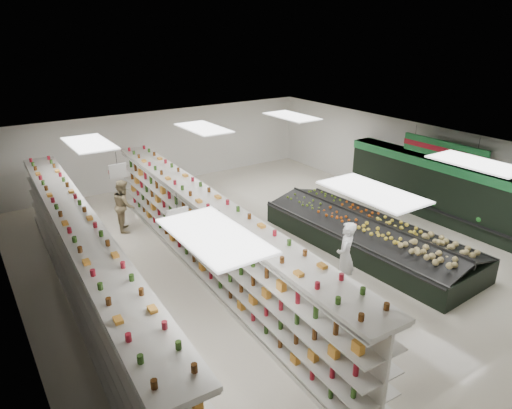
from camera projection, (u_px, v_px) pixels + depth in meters
floor at (267, 250)px, 14.35m from camera, size 16.00×16.00×0.00m
ceiling at (268, 151)px, 13.17m from camera, size 14.00×16.00×0.02m
wall_back at (162, 147)px, 19.93m from camera, size 14.00×0.02×3.20m
wall_left at (11, 267)px, 10.13m from camera, size 0.02×16.00×3.20m
wall_right at (417, 165)px, 17.39m from camera, size 0.02×16.00×3.20m
produce_wall_case at (442, 187)px, 16.12m from camera, size 0.93×8.00×2.20m
aisle_sign_near at (178, 217)px, 9.82m from camera, size 0.52×0.06×0.75m
aisle_sign_far at (118, 171)px, 12.91m from camera, size 0.52×0.06×0.75m
hortifruti_banner at (444, 150)px, 15.45m from camera, size 0.12×3.20×0.95m
gondola_left at (85, 267)px, 11.27m from camera, size 1.51×13.02×2.25m
gondola_center at (210, 241)px, 12.61m from camera, size 1.51×13.02×2.25m
produce_island at (367, 234)px, 14.29m from camera, size 2.88×7.17×1.06m
soda_endcap at (154, 181)px, 18.46m from camera, size 1.31×1.09×1.44m
shopper_main at (345, 256)px, 11.93m from camera, size 0.84×0.77×1.93m
shopper_background at (124, 205)px, 15.47m from camera, size 0.76×0.98×1.79m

